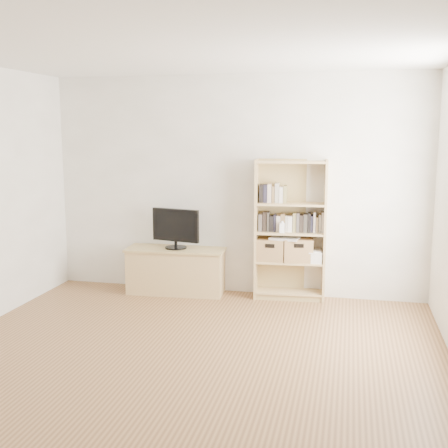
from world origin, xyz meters
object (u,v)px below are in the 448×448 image
(bookshelf, at_px, (290,230))
(basket_left, at_px, (271,249))
(tv_stand, at_px, (176,271))
(television, at_px, (176,229))
(baby_monitor, at_px, (282,228))
(basket_right, at_px, (298,250))
(laptop, at_px, (285,238))

(bookshelf, xyz_separation_m, basket_left, (-0.22, -0.02, -0.23))
(tv_stand, bearing_deg, bookshelf, -0.39)
(tv_stand, relative_size, basket_left, 3.68)
(basket_left, bearing_deg, television, -178.62)
(baby_monitor, bearing_deg, basket_left, 139.79)
(baby_monitor, xyz_separation_m, basket_right, (0.18, 0.10, -0.27))
(bookshelf, xyz_separation_m, television, (-1.36, -0.07, -0.03))
(baby_monitor, height_order, basket_right, baby_monitor)
(bookshelf, height_order, baby_monitor, bookshelf)
(baby_monitor, bearing_deg, television, 168.67)
(television, relative_size, basket_right, 1.86)
(basket_left, height_order, basket_right, basket_right)
(tv_stand, xyz_separation_m, television, (0.00, 0.00, 0.53))
(basket_left, relative_size, basket_right, 0.95)
(tv_stand, height_order, basket_right, basket_right)
(basket_right, bearing_deg, tv_stand, 175.81)
(bookshelf, height_order, laptop, bookshelf)
(tv_stand, relative_size, baby_monitor, 10.17)
(television, xyz_separation_m, basket_right, (1.46, 0.07, -0.20))
(basket_right, bearing_deg, basket_left, 177.05)
(baby_monitor, distance_m, basket_left, 0.31)
(tv_stand, xyz_separation_m, baby_monitor, (1.28, -0.03, 0.59))
(bookshelf, relative_size, television, 2.68)
(bookshelf, relative_size, baby_monitor, 14.44)
(tv_stand, distance_m, laptop, 1.39)
(tv_stand, height_order, television, television)
(basket_left, bearing_deg, laptop, -3.27)
(basket_left, bearing_deg, bookshelf, 4.17)
(bookshelf, relative_size, laptop, 4.97)
(television, relative_size, basket_left, 1.95)
(tv_stand, relative_size, basket_right, 3.51)
(laptop, bearing_deg, tv_stand, -169.94)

